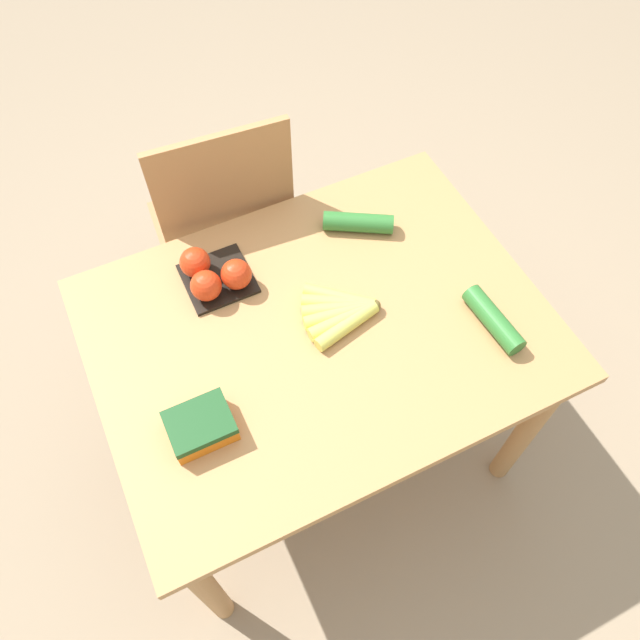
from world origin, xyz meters
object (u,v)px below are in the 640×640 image
at_px(chair, 227,233).
at_px(carrot_bag, 200,425).
at_px(banana_bunch, 341,312).
at_px(cucumber_far, 358,223).
at_px(tomato_pack, 213,275).
at_px(cucumber_near, 493,320).

xyz_separation_m(chair, carrot_bag, (-0.30, -0.71, 0.26)).
xyz_separation_m(banana_bunch, cucumber_far, (0.17, 0.23, 0.01)).
distance_m(banana_bunch, tomato_pack, 0.34).
bearing_deg(chair, banana_bunch, 105.82).
xyz_separation_m(tomato_pack, carrot_bag, (-0.17, -0.37, -0.01)).
distance_m(banana_bunch, cucumber_near, 0.37).
bearing_deg(chair, carrot_bag, 71.11).
xyz_separation_m(chair, banana_bunch, (0.12, -0.57, 0.25)).
bearing_deg(carrot_bag, cucumber_far, 32.40).
bearing_deg(cucumber_far, tomato_pack, -179.12).
height_order(carrot_bag, cucumber_near, carrot_bag).
height_order(tomato_pack, cucumber_near, tomato_pack).
relative_size(banana_bunch, cucumber_near, 1.04).
xyz_separation_m(cucumber_near, cucumber_far, (-0.15, 0.42, 0.00)).
bearing_deg(carrot_bag, banana_bunch, 18.41).
bearing_deg(tomato_pack, carrot_bag, -114.77).
height_order(tomato_pack, carrot_bag, tomato_pack).
bearing_deg(cucumber_far, banana_bunch, -125.88).
bearing_deg(banana_bunch, cucumber_near, -30.12).
distance_m(chair, carrot_bag, 0.82).
relative_size(chair, tomato_pack, 5.85).
xyz_separation_m(carrot_bag, cucumber_far, (0.59, 0.37, -0.01)).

